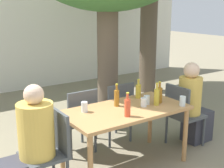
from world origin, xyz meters
TOP-DOWN VIEW (x-y plane):
  - ground_plane at (0.00, 0.00)m, footprint 30.00×30.00m
  - cafe_building_wall at (0.00, 4.34)m, footprint 10.00×0.08m
  - dining_table_front at (0.00, 0.00)m, footprint 1.56×0.81m
  - patio_chair_0 at (-1.01, 0.00)m, footprint 0.44×0.44m
  - patio_chair_1 at (1.01, 0.00)m, footprint 0.44×0.44m
  - patio_chair_2 at (-0.31, 0.64)m, footprint 0.44×0.44m
  - patio_chair_3 at (0.31, 0.64)m, footprint 0.44×0.44m
  - person_seated_0 at (-1.24, -0.00)m, footprint 0.59×0.38m
  - person_seated_1 at (1.25, -0.00)m, footprint 0.57×0.33m
  - amber_bottle_0 at (0.50, -0.06)m, footprint 0.07×0.07m
  - amber_bottle_1 at (-0.04, 0.14)m, footprint 0.07×0.07m
  - soda_bottle_2 at (-0.15, -0.23)m, footprint 0.07×0.07m
  - oil_cruet_3 at (0.42, 0.27)m, footprint 0.07×0.07m
  - oil_cruet_4 at (0.41, -0.11)m, footprint 0.07×0.07m
  - drinking_glass_0 at (0.24, -0.06)m, footprint 0.08×0.08m
  - drinking_glass_1 at (-0.48, 0.18)m, footprint 0.08×0.08m
  - drinking_glass_2 at (0.66, -0.32)m, footprint 0.08×0.08m
  - drinking_glass_3 at (0.33, -0.01)m, footprint 0.08×0.08m

SIDE VIEW (x-z plane):
  - ground_plane at x=0.00m, z-range 0.00..0.00m
  - patio_chair_0 at x=-1.01m, z-range 0.07..0.99m
  - patio_chair_1 at x=1.01m, z-range 0.07..0.99m
  - patio_chair_2 at x=-0.31m, z-range 0.07..0.99m
  - patio_chair_3 at x=0.31m, z-range 0.07..0.99m
  - person_seated_1 at x=1.25m, z-range -0.06..1.17m
  - person_seated_0 at x=-1.24m, z-range -0.06..1.20m
  - dining_table_front at x=0.00m, z-range 0.30..1.07m
  - drinking_glass_0 at x=0.24m, z-range 0.77..0.89m
  - drinking_glass_3 at x=0.33m, z-range 0.77..0.89m
  - drinking_glass_1 at x=-0.48m, z-range 0.77..0.90m
  - drinking_glass_2 at x=0.66m, z-range 0.77..0.90m
  - oil_cruet_3 at x=0.42m, z-range 0.74..1.01m
  - soda_bottle_2 at x=-0.15m, z-range 0.74..1.03m
  - amber_bottle_0 at x=0.50m, z-range 0.74..1.03m
  - amber_bottle_1 at x=-0.04m, z-range 0.74..1.03m
  - oil_cruet_4 at x=0.41m, z-range 0.74..1.04m
  - cafe_building_wall at x=0.00m, z-range 0.00..2.80m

